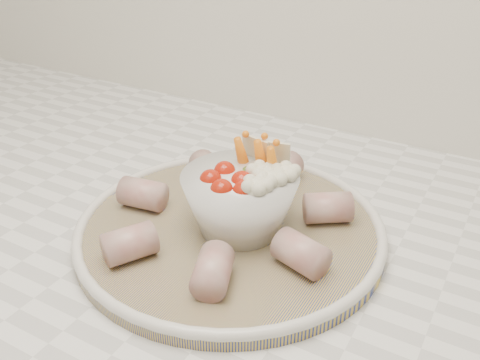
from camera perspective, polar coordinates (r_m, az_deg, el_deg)
The scene contains 3 objects.
serving_platter at distance 0.60m, azimuth -1.05°, elevation -5.16°, with size 0.35×0.35×0.02m.
veggie_bowl at distance 0.57m, azimuth 0.22°, elevation -1.98°, with size 0.13×0.13×0.10m.
cured_meat_rolls at distance 0.59m, azimuth -1.12°, elevation -3.38°, with size 0.26×0.27×0.03m.
Camera 1 is at (0.42, 0.98, 1.27)m, focal length 40.00 mm.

